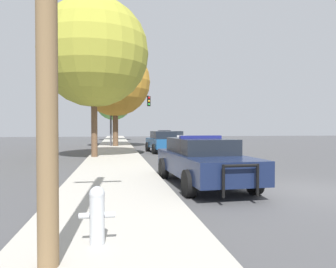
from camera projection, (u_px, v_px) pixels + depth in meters
ground_plane at (299, 191)px, 9.15m from camera, size 110.00×110.00×0.00m
sidewalk_left at (115, 195)px, 8.34m from camera, size 3.00×110.00×0.13m
police_car at (202, 160)px, 10.08m from camera, size 2.28×5.34×1.52m
fire_hydrant at (97, 213)px, 4.61m from camera, size 0.50×0.22×0.82m
traffic_light at (128, 109)px, 29.19m from camera, size 3.62×0.35×4.60m
car_background_oncoming at (175, 137)px, 37.21m from camera, size 2.12×4.15×1.35m
car_background_distant at (164, 135)px, 44.26m from camera, size 1.93×3.98×1.39m
car_background_midblock at (163, 141)px, 23.02m from camera, size 2.16×4.04×1.51m
tree_sidewalk_near at (94, 52)px, 18.20m from camera, size 6.08×6.08×8.87m
tree_sidewalk_mid at (115, 81)px, 28.90m from camera, size 6.16×6.16×8.80m
tree_sidewalk_far at (114, 102)px, 43.44m from camera, size 4.78×4.78×7.40m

